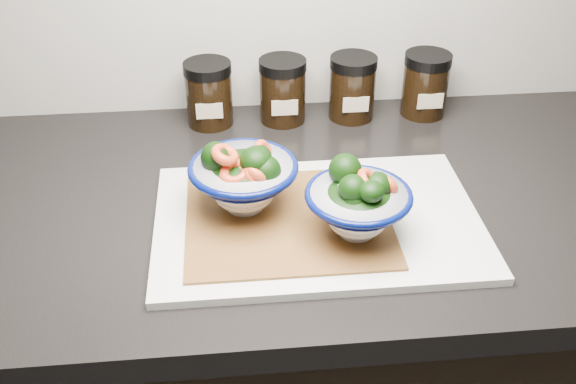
{
  "coord_description": "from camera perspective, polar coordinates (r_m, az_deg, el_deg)",
  "views": [
    {
      "loc": [
        -0.18,
        0.63,
        1.47
      ],
      "look_at": [
        -0.11,
        1.37,
        0.96
      ],
      "focal_mm": 42.0,
      "sensor_mm": 36.0,
      "label": 1
    }
  ],
  "objects": [
    {
      "name": "spice_jar_b",
      "position": [
        1.18,
        -0.46,
        8.6
      ],
      "size": [
        0.08,
        0.08,
        0.11
      ],
      "color": "black",
      "rests_on": "countertop"
    },
    {
      "name": "bamboo_mat",
      "position": [
        0.93,
        -0.0,
        -2.35
      ],
      "size": [
        0.28,
        0.24,
        0.0
      ],
      "primitive_type": "cube",
      "color": "brown",
      "rests_on": "cutting_board"
    },
    {
      "name": "countertop",
      "position": [
        1.03,
        5.54,
        -0.91
      ],
      "size": [
        3.5,
        0.6,
        0.04
      ],
      "primitive_type": "cube",
      "color": "black",
      "rests_on": "cabinet"
    },
    {
      "name": "bowl_right",
      "position": [
        0.88,
        5.98,
        -0.99
      ],
      "size": [
        0.14,
        0.14,
        0.1
      ],
      "rotation": [
        0.0,
        0.0,
        -0.16
      ],
      "color": "white",
      "rests_on": "bamboo_mat"
    },
    {
      "name": "cutting_board",
      "position": [
        0.94,
        2.52,
        -2.48
      ],
      "size": [
        0.45,
        0.3,
        0.01
      ],
      "primitive_type": "cube",
      "color": "silver",
      "rests_on": "countertop"
    },
    {
      "name": "bowl_left",
      "position": [
        0.92,
        -3.76,
        1.25
      ],
      "size": [
        0.15,
        0.15,
        0.11
      ],
      "rotation": [
        0.0,
        0.0,
        -0.16
      ],
      "color": "white",
      "rests_on": "bamboo_mat"
    },
    {
      "name": "spice_jar_a",
      "position": [
        1.18,
        -6.71,
        8.28
      ],
      "size": [
        0.08,
        0.08,
        0.11
      ],
      "color": "black",
      "rests_on": "countertop"
    },
    {
      "name": "spice_jar_d",
      "position": [
        1.23,
        11.55,
        8.93
      ],
      "size": [
        0.08,
        0.08,
        0.11
      ],
      "color": "black",
      "rests_on": "countertop"
    },
    {
      "name": "spice_jar_c",
      "position": [
        1.2,
        5.46,
        8.81
      ],
      "size": [
        0.08,
        0.08,
        0.11
      ],
      "color": "black",
      "rests_on": "countertop"
    }
  ]
}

